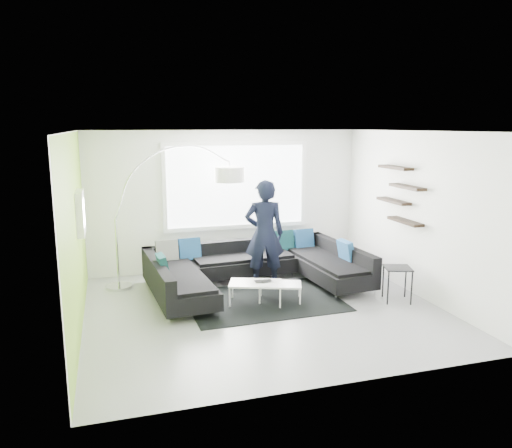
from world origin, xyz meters
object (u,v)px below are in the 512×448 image
(side_table, at_px, (397,284))
(person, at_px, (264,234))
(coffee_table, at_px, (268,292))
(arc_lamp, at_px, (115,219))
(sectional_sofa, at_px, (256,270))
(laptop, at_px, (264,282))

(side_table, distance_m, person, 2.44)
(coffee_table, height_order, arc_lamp, arc_lamp)
(arc_lamp, xyz_separation_m, person, (2.56, -0.62, -0.30))
(side_table, bearing_deg, coffee_table, 165.22)
(arc_lamp, bearing_deg, coffee_table, -28.47)
(sectional_sofa, xyz_separation_m, side_table, (2.07, -1.26, -0.06))
(arc_lamp, distance_m, person, 2.65)
(sectional_sofa, distance_m, person, 0.67)
(coffee_table, bearing_deg, sectional_sofa, 108.48)
(coffee_table, bearing_deg, arc_lamp, 167.74)
(coffee_table, xyz_separation_m, arc_lamp, (-2.35, 1.47, 1.09))
(arc_lamp, distance_m, side_table, 4.97)
(coffee_table, distance_m, person, 1.18)
(laptop, bearing_deg, side_table, -12.37)
(person, xyz_separation_m, laptop, (-0.29, -0.89, -0.60))
(coffee_table, height_order, person, person)
(coffee_table, distance_m, side_table, 2.16)
(sectional_sofa, xyz_separation_m, coffee_table, (-0.01, -0.71, -0.17))
(arc_lamp, bearing_deg, sectional_sofa, -14.29)
(sectional_sofa, distance_m, side_table, 2.42)
(side_table, distance_m, laptop, 2.23)
(sectional_sofa, xyz_separation_m, laptop, (-0.10, -0.75, 0.02))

